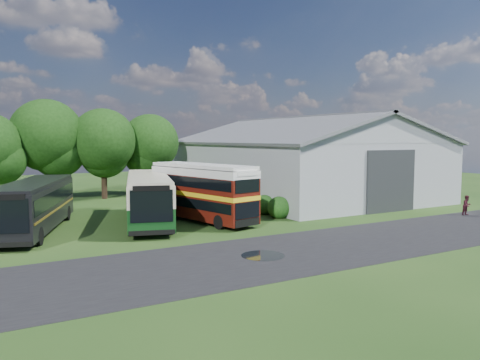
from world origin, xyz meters
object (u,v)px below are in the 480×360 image
storage_shed (300,156)px  bus_maroon_double (202,193)px  bus_green_single (148,197)px  bus_dark_single (35,205)px  visitor_b (467,206)px

storage_shed → bus_maroon_double: bearing=-150.8°
bus_green_single → bus_maroon_double: bearing=-2.0°
storage_shed → bus_dark_single: 26.76m
bus_maroon_double → bus_dark_single: (-10.87, 1.64, -0.33)m
visitor_b → bus_green_single: bearing=162.3°
storage_shed → bus_maroon_double: size_ratio=2.52×
bus_green_single → bus_dark_single: 7.31m
bus_green_single → visitor_b: bus_green_single is taller
bus_green_single → visitor_b: size_ratio=8.14×
storage_shed → bus_maroon_double: (-14.92, -8.34, -2.12)m
bus_green_single → bus_dark_single: bearing=-166.7°
storage_shed → bus_dark_single: (-25.79, -6.69, -2.46)m
storage_shed → bus_green_single: 19.96m
storage_shed → bus_dark_single: bearing=-165.4°
storage_shed → bus_green_single: bearing=-158.9°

